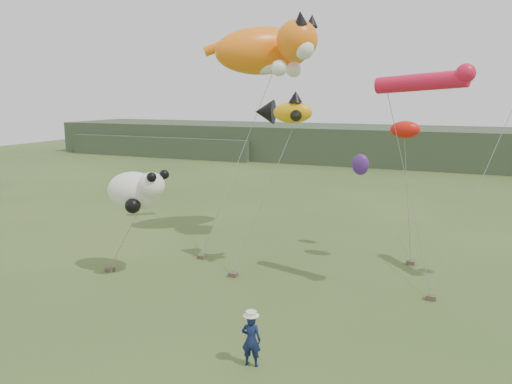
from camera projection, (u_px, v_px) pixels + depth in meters
ground at (260, 337)px, 15.74m from camera, size 120.00×120.00×0.00m
headland at (385, 146)px, 56.97m from camera, size 90.00×13.00×4.00m
festival_attendant at (251, 340)px, 13.95m from camera, size 0.60×0.44×1.53m
sandbag_anchors at (273, 271)px, 21.39m from camera, size 13.39×6.31×0.18m
cat_kite at (270, 49)px, 24.69m from camera, size 6.90×5.47×2.94m
fish_kite at (282, 111)px, 20.47m from camera, size 2.69×1.80×1.37m
tube_kites at (487, 76)px, 17.71m from camera, size 7.82×4.72×1.30m
panda_kite at (137, 190)px, 20.59m from camera, size 2.84×1.83×1.76m
misc_kites at (385, 145)px, 22.24m from camera, size 3.21×2.45×2.70m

